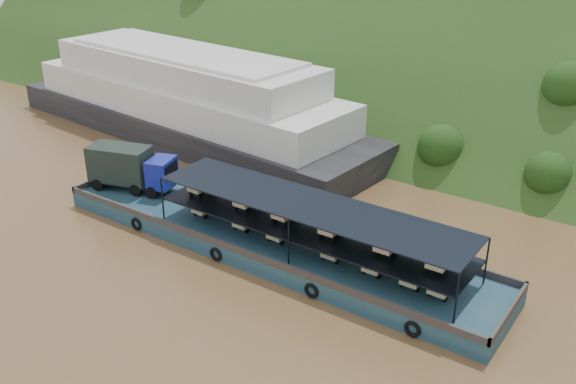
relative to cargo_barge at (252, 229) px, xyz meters
The scene contains 4 objects.
ground 3.22m from the cargo_barge, ahead, with size 160.00×160.00×0.00m, color brown.
hillside 36.39m from the cargo_barge, 85.31° to the left, with size 140.00×28.00×28.00m, color #1C3613.
cargo_barge is the anchor object (origin of this frame).
passenger_ferry 25.31m from the cargo_barge, 143.41° to the left, with size 45.97×15.15×9.15m.
Camera 1 is at (22.94, -32.89, 23.45)m, focal length 40.00 mm.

